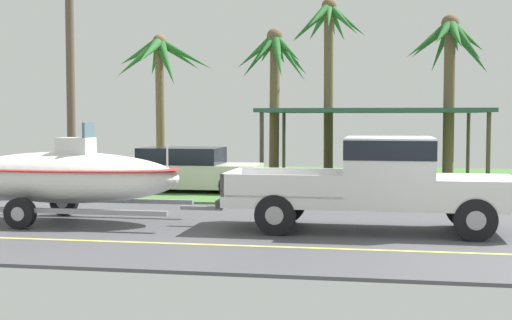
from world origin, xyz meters
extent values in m
cube|color=#4C4C51|center=(0.00, 0.00, -0.03)|extent=(36.00, 8.00, 0.06)
cube|color=#477538|center=(0.00, 11.00, 0.00)|extent=(36.00, 14.00, 0.11)
cube|color=#DBCC4C|center=(0.00, -1.80, 0.00)|extent=(34.20, 0.12, 0.01)
cube|color=silver|center=(-1.68, 0.33, 0.63)|extent=(5.74, 1.96, 0.22)
cube|color=silver|center=(0.38, 0.33, 0.93)|extent=(1.61, 1.96, 0.38)
cube|color=silver|center=(-1.28, 0.33, 1.32)|extent=(1.72, 1.96, 1.17)
cube|color=black|center=(-1.28, 0.33, 1.68)|extent=(1.74, 1.98, 0.38)
cube|color=#9D9D9D|center=(-3.35, 0.33, 0.76)|extent=(2.41, 1.96, 0.04)
cube|color=silver|center=(-3.35, 1.27, 0.96)|extent=(2.41, 0.08, 0.45)
cube|color=silver|center=(-3.35, -0.61, 0.96)|extent=(2.41, 0.08, 0.45)
cube|color=silver|center=(-4.51, 0.33, 0.96)|extent=(0.08, 1.96, 0.45)
cube|color=#333338|center=(-4.61, 0.33, 0.57)|extent=(0.12, 1.76, 0.16)
sphere|color=#B2B2B7|center=(-4.73, 0.33, 0.62)|extent=(0.10, 0.10, 0.10)
cylinder|color=black|center=(0.30, 1.20, 0.40)|extent=(0.80, 0.28, 0.80)
cylinder|color=#9E9EA3|center=(0.30, 1.20, 0.40)|extent=(0.36, 0.29, 0.36)
cylinder|color=black|center=(0.30, -0.53, 0.40)|extent=(0.80, 0.28, 0.80)
cylinder|color=#9E9EA3|center=(0.30, -0.53, 0.40)|extent=(0.36, 0.29, 0.36)
cylinder|color=black|center=(-3.47, 1.20, 0.40)|extent=(0.80, 0.28, 0.80)
cylinder|color=#9E9EA3|center=(-3.47, 1.20, 0.40)|extent=(0.36, 0.29, 0.36)
cylinder|color=black|center=(-3.47, -0.53, 0.40)|extent=(0.80, 0.28, 0.80)
cylinder|color=#9E9EA3|center=(-3.47, -0.53, 0.40)|extent=(0.36, 0.29, 0.36)
cube|color=gray|center=(-5.18, 0.33, 0.38)|extent=(0.90, 0.10, 0.08)
cube|color=gray|center=(-8.26, 1.30, 0.38)|extent=(5.25, 0.12, 0.10)
cube|color=gray|center=(-8.26, -0.64, 0.38)|extent=(5.25, 0.12, 0.10)
cylinder|color=black|center=(-8.78, 1.36, 0.32)|extent=(0.64, 0.22, 0.64)
cylinder|color=#9E9EA3|center=(-8.78, 1.36, 0.32)|extent=(0.29, 0.23, 0.29)
cylinder|color=black|center=(-8.78, -0.70, 0.32)|extent=(0.64, 0.22, 0.64)
cylinder|color=#9E9EA3|center=(-8.78, -0.70, 0.32)|extent=(0.29, 0.23, 0.29)
ellipsoid|color=white|center=(-8.26, 0.33, 0.99)|extent=(5.17, 1.86, 1.12)
ellipsoid|color=#B22626|center=(-8.26, 0.33, 1.18)|extent=(5.27, 1.90, 0.12)
cube|color=silver|center=(-8.00, 0.33, 1.54)|extent=(0.70, 0.60, 0.65)
cube|color=slate|center=(-7.70, 0.33, 2.01)|extent=(0.06, 0.56, 0.36)
cylinder|color=silver|center=(-5.93, 0.33, 1.46)|extent=(0.04, 0.04, 0.50)
cube|color=beige|center=(-7.24, 6.74, 0.53)|extent=(4.33, 1.87, 0.70)
cube|color=black|center=(-7.45, 6.74, 1.13)|extent=(2.42, 1.72, 0.50)
cylinder|color=black|center=(-5.77, 7.59, 0.33)|extent=(0.66, 0.22, 0.66)
cylinder|color=#9E9EA3|center=(-5.77, 7.59, 0.33)|extent=(0.30, 0.23, 0.30)
cylinder|color=black|center=(-5.77, 5.90, 0.33)|extent=(0.66, 0.22, 0.66)
cylinder|color=#9E9EA3|center=(-5.77, 5.90, 0.33)|extent=(0.30, 0.23, 0.30)
cylinder|color=black|center=(-8.71, 7.59, 0.33)|extent=(0.66, 0.22, 0.66)
cylinder|color=#9E9EA3|center=(-8.71, 7.59, 0.33)|extent=(0.30, 0.23, 0.30)
cylinder|color=black|center=(-8.71, 5.90, 0.33)|extent=(0.66, 0.22, 0.66)
cylinder|color=#9E9EA3|center=(-8.71, 5.90, 0.33)|extent=(0.30, 0.23, 0.30)
cylinder|color=#4C4238|center=(1.92, 14.93, 1.23)|extent=(0.14, 0.14, 2.46)
cylinder|color=#4C4238|center=(1.92, 9.46, 1.23)|extent=(0.14, 0.14, 2.46)
cylinder|color=#4C4238|center=(-5.45, 14.93, 1.23)|extent=(0.14, 0.14, 2.46)
cylinder|color=#4C4238|center=(-5.45, 9.46, 1.23)|extent=(0.14, 0.14, 2.46)
cube|color=#2D5647|center=(-1.76, 12.20, 2.53)|extent=(7.87, 5.98, 0.14)
cylinder|color=brown|center=(-9.63, 11.37, 2.56)|extent=(0.33, 0.42, 5.13)
cone|color=#2D6B2D|center=(-8.66, 11.44, 4.61)|extent=(2.11, 0.48, 1.31)
cone|color=#2D6B2D|center=(-9.09, 12.18, 4.65)|extent=(1.46, 1.94, 1.26)
cone|color=#2D6B2D|center=(-9.70, 11.96, 4.65)|extent=(0.50, 1.42, 1.19)
cone|color=#2D6B2D|center=(-9.93, 11.79, 4.53)|extent=(1.07, 1.29, 1.43)
cone|color=#2D6B2D|center=(-10.46, 11.53, 4.71)|extent=(1.91, 0.74, 1.17)
cone|color=#2D6B2D|center=(-10.27, 10.88, 4.45)|extent=(1.70, 1.42, 1.62)
cone|color=#2D6B2D|center=(-9.69, 10.40, 4.67)|extent=(0.51, 2.12, 1.26)
cone|color=#2D6B2D|center=(-9.19, 10.84, 4.27)|extent=(1.41, 1.58, 1.96)
sphere|color=brown|center=(-9.63, 11.37, 5.12)|extent=(0.52, 0.52, 0.52)
cylinder|color=brown|center=(-5.37, 11.85, 2.64)|extent=(0.36, 0.63, 5.28)
cone|color=#2D6B2D|center=(-4.79, 11.74, 4.44)|extent=(1.46, 0.55, 1.84)
cone|color=#2D6B2D|center=(-4.83, 12.28, 4.59)|extent=(1.55, 1.33, 1.65)
cone|color=#2D6B2D|center=(-5.28, 12.45, 4.81)|extent=(0.64, 1.51, 1.25)
cone|color=#2D6B2D|center=(-5.72, 12.43, 4.85)|extent=(1.13, 1.53, 1.17)
cone|color=#2D6B2D|center=(-6.04, 12.19, 4.55)|extent=(1.69, 1.08, 1.69)
cone|color=#2D6B2D|center=(-6.05, 11.73, 4.69)|extent=(1.62, 0.62, 1.41)
cone|color=#2D6B2D|center=(-5.62, 11.26, 4.78)|extent=(0.82, 1.46, 1.21)
cone|color=#2D6B2D|center=(-5.15, 11.19, 4.49)|extent=(0.95, 1.76, 1.85)
cone|color=#2D6B2D|center=(-4.86, 11.54, 4.78)|extent=(1.39, 1.03, 1.24)
sphere|color=brown|center=(-5.37, 11.85, 5.27)|extent=(0.58, 0.58, 0.58)
cylinder|color=brown|center=(-3.54, 14.00, 3.33)|extent=(0.37, 0.60, 6.66)
cone|color=#2D6B2D|center=(-2.83, 13.88, 6.04)|extent=(1.70, 0.60, 1.48)
cone|color=#2D6B2D|center=(-3.25, 14.35, 6.00)|extent=(1.05, 1.16, 1.51)
cone|color=#2D6B2D|center=(-3.47, 14.61, 6.15)|extent=(0.54, 1.48, 1.29)
cone|color=#2D6B2D|center=(-4.00, 14.68, 6.06)|extent=(1.38, 1.78, 1.51)
cone|color=#2D6B2D|center=(-4.27, 14.13, 5.99)|extent=(1.78, 0.69, 1.63)
cone|color=#2D6B2D|center=(-4.23, 13.87, 5.99)|extent=(1.68, 0.66, 1.59)
cone|color=#2D6B2D|center=(-3.86, 13.23, 6.17)|extent=(1.09, 1.88, 1.31)
cone|color=#2D6B2D|center=(-3.49, 13.25, 6.15)|extent=(0.42, 1.70, 1.26)
cone|color=#2D6B2D|center=(-2.97, 13.59, 6.04)|extent=(1.54, 1.24, 1.49)
sphere|color=brown|center=(-3.54, 14.00, 6.65)|extent=(0.59, 0.59, 0.59)
cylinder|color=brown|center=(0.84, 11.40, 2.77)|extent=(0.38, 0.40, 5.55)
cone|color=#286028|center=(1.47, 11.33, 4.68)|extent=(1.63, 0.60, 1.97)
cone|color=#286028|center=(1.46, 11.88, 5.11)|extent=(1.59, 1.35, 1.18)
cone|color=#286028|center=(1.06, 12.16, 5.12)|extent=(0.89, 1.81, 1.22)
cone|color=#286028|center=(0.57, 11.94, 4.74)|extent=(0.93, 1.43, 1.80)
cone|color=#286028|center=(0.21, 11.75, 5.00)|extent=(1.65, 1.14, 1.40)
cone|color=#286028|center=(0.09, 10.98, 4.93)|extent=(1.83, 1.24, 1.50)
cone|color=#286028|center=(0.55, 10.62, 5.13)|extent=(1.05, 1.88, 1.19)
cone|color=#286028|center=(0.96, 10.52, 5.05)|extent=(0.68, 2.02, 1.37)
cone|color=#286028|center=(1.31, 10.92, 4.87)|extent=(1.45, 1.49, 1.65)
sphere|color=brown|center=(0.84, 11.40, 5.55)|extent=(0.61, 0.61, 0.61)
cylinder|color=brown|center=(-10.17, 4.84, 3.64)|extent=(0.24, 0.24, 7.28)
camera|label=1|loc=(-1.41, -14.18, 2.31)|focal=49.84mm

